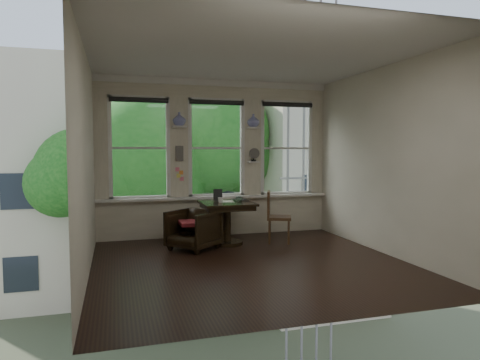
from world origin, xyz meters
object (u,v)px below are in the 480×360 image
object	(u,v)px
laptop	(242,200)
mug	(220,200)
table	(227,223)
side_chair_right	(279,217)
armchair_left	(193,230)

from	to	relation	value
laptop	mug	distance (m)	0.44
table	side_chair_right	world-z (taller)	side_chair_right
armchair_left	side_chair_right	world-z (taller)	side_chair_right
mug	side_chair_right	bearing A→B (deg)	-3.71
side_chair_right	table	bearing A→B (deg)	104.52
side_chair_right	mug	xyz separation A→B (m)	(-1.07, 0.07, 0.33)
armchair_left	side_chair_right	distance (m)	1.59
table	laptop	size ratio (longest dim) A/B	2.53
table	armchair_left	distance (m)	0.68
side_chair_right	mug	bearing A→B (deg)	108.41
armchair_left	mug	distance (m)	0.71
laptop	mug	size ratio (longest dim) A/B	3.72
armchair_left	laptop	xyz separation A→B (m)	(0.93, 0.30, 0.43)
side_chair_right	laptop	bearing A→B (deg)	95.31
armchair_left	laptop	bearing A→B (deg)	66.97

